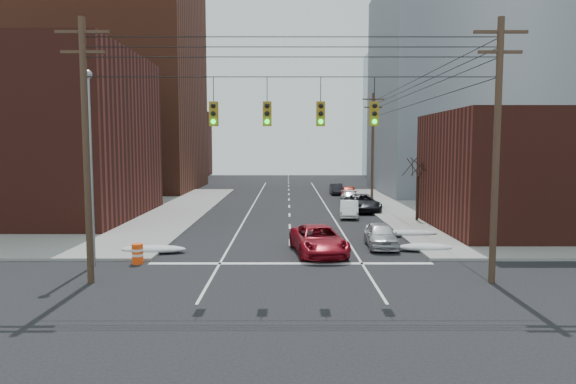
{
  "coord_description": "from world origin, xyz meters",
  "views": [
    {
      "loc": [
        -0.17,
        -18.3,
        5.84
      ],
      "look_at": [
        -0.13,
        12.38,
        3.0
      ],
      "focal_mm": 32.0,
      "sensor_mm": 36.0,
      "label": 1
    }
  ],
  "objects_px": {
    "lot_car_b": "(124,198)",
    "lot_car_d": "(106,198)",
    "red_pickup": "(319,240)",
    "parked_car_c": "(362,203)",
    "parked_car_f": "(336,189)",
    "lot_car_c": "(86,203)",
    "parked_car_d": "(350,198)",
    "lot_car_a": "(109,205)",
    "parked_car_e": "(349,193)",
    "parked_car_b": "(349,209)",
    "parked_car_a": "(381,235)",
    "construction_barrel": "(138,254)"
  },
  "relations": [
    {
      "from": "parked_car_f",
      "to": "red_pickup",
      "type": "bearing_deg",
      "value": -96.88
    },
    {
      "from": "lot_car_d",
      "to": "parked_car_b",
      "type": "bearing_deg",
      "value": -96.03
    },
    {
      "from": "red_pickup",
      "to": "construction_barrel",
      "type": "height_order",
      "value": "red_pickup"
    },
    {
      "from": "parked_car_c",
      "to": "parked_car_f",
      "type": "height_order",
      "value": "parked_car_c"
    },
    {
      "from": "lot_car_b",
      "to": "lot_car_d",
      "type": "height_order",
      "value": "lot_car_b"
    },
    {
      "from": "lot_car_d",
      "to": "construction_barrel",
      "type": "height_order",
      "value": "lot_car_d"
    },
    {
      "from": "parked_car_b",
      "to": "lot_car_b",
      "type": "xyz_separation_m",
      "value": [
        -20.21,
        6.68,
        0.19
      ]
    },
    {
      "from": "red_pickup",
      "to": "lot_car_c",
      "type": "height_order",
      "value": "lot_car_c"
    },
    {
      "from": "lot_car_c",
      "to": "parked_car_d",
      "type": "bearing_deg",
      "value": -75.19
    },
    {
      "from": "parked_car_f",
      "to": "lot_car_a",
      "type": "bearing_deg",
      "value": -137.79
    },
    {
      "from": "parked_car_f",
      "to": "lot_car_b",
      "type": "xyz_separation_m",
      "value": [
        -20.98,
        -12.36,
        0.22
      ]
    },
    {
      "from": "lot_car_a",
      "to": "lot_car_c",
      "type": "relative_size",
      "value": 0.92
    },
    {
      "from": "red_pickup",
      "to": "parked_car_d",
      "type": "height_order",
      "value": "red_pickup"
    },
    {
      "from": "red_pickup",
      "to": "lot_car_d",
      "type": "distance_m",
      "value": 28.25
    },
    {
      "from": "parked_car_a",
      "to": "lot_car_c",
      "type": "distance_m",
      "value": 26.9
    },
    {
      "from": "lot_car_c",
      "to": "lot_car_d",
      "type": "distance_m",
      "value": 4.65
    },
    {
      "from": "parked_car_d",
      "to": "lot_car_c",
      "type": "xyz_separation_m",
      "value": [
        -23.43,
        -6.75,
        0.28
      ]
    },
    {
      "from": "red_pickup",
      "to": "parked_car_e",
      "type": "bearing_deg",
      "value": 71.95
    },
    {
      "from": "lot_car_d",
      "to": "parked_car_a",
      "type": "bearing_deg",
      "value": -118.46
    },
    {
      "from": "parked_car_c",
      "to": "parked_car_d",
      "type": "relative_size",
      "value": 1.29
    },
    {
      "from": "parked_car_e",
      "to": "lot_car_c",
      "type": "height_order",
      "value": "lot_car_c"
    },
    {
      "from": "red_pickup",
      "to": "lot_car_a",
      "type": "relative_size",
      "value": 1.17
    },
    {
      "from": "lot_car_d",
      "to": "lot_car_c",
      "type": "bearing_deg",
      "value": -168.78
    },
    {
      "from": "parked_car_b",
      "to": "lot_car_c",
      "type": "distance_m",
      "value": 22.34
    },
    {
      "from": "parked_car_e",
      "to": "lot_car_c",
      "type": "relative_size",
      "value": 0.84
    },
    {
      "from": "lot_car_c",
      "to": "parked_car_e",
      "type": "bearing_deg",
      "value": -66.37
    },
    {
      "from": "lot_car_c",
      "to": "red_pickup",
      "type": "bearing_deg",
      "value": -132.32
    },
    {
      "from": "parked_car_b",
      "to": "lot_car_b",
      "type": "bearing_deg",
      "value": 168.21
    },
    {
      "from": "parked_car_d",
      "to": "lot_car_b",
      "type": "distance_m",
      "value": 21.63
    },
    {
      "from": "parked_car_c",
      "to": "lot_car_a",
      "type": "height_order",
      "value": "lot_car_a"
    },
    {
      "from": "red_pickup",
      "to": "lot_car_d",
      "type": "relative_size",
      "value": 1.41
    },
    {
      "from": "parked_car_c",
      "to": "parked_car_b",
      "type": "bearing_deg",
      "value": -118.32
    },
    {
      "from": "parked_car_f",
      "to": "lot_car_c",
      "type": "distance_m",
      "value": 28.19
    },
    {
      "from": "red_pickup",
      "to": "lot_car_c",
      "type": "relative_size",
      "value": 1.07
    },
    {
      "from": "lot_car_a",
      "to": "lot_car_b",
      "type": "height_order",
      "value": "lot_car_a"
    },
    {
      "from": "lot_car_a",
      "to": "lot_car_c",
      "type": "xyz_separation_m",
      "value": [
        -2.62,
        1.93,
        -0.03
      ]
    },
    {
      "from": "parked_car_d",
      "to": "parked_car_e",
      "type": "distance_m",
      "value": 4.3
    },
    {
      "from": "lot_car_b",
      "to": "lot_car_c",
      "type": "relative_size",
      "value": 1.02
    },
    {
      "from": "lot_car_c",
      "to": "parked_car_f",
      "type": "bearing_deg",
      "value": -55.72
    },
    {
      "from": "lot_car_c",
      "to": "lot_car_d",
      "type": "bearing_deg",
      "value": -2.31
    },
    {
      "from": "parked_car_c",
      "to": "parked_car_f",
      "type": "bearing_deg",
      "value": 88.41
    },
    {
      "from": "parked_car_a",
      "to": "lot_car_c",
      "type": "bearing_deg",
      "value": 148.86
    },
    {
      "from": "parked_car_e",
      "to": "lot_car_d",
      "type": "relative_size",
      "value": 1.11
    },
    {
      "from": "red_pickup",
      "to": "parked_car_c",
      "type": "xyz_separation_m",
      "value": [
        4.9,
        17.45,
        -0.0
      ]
    },
    {
      "from": "parked_car_a",
      "to": "parked_car_f",
      "type": "relative_size",
      "value": 1.05
    },
    {
      "from": "parked_car_e",
      "to": "red_pickup",
      "type": "bearing_deg",
      "value": -95.09
    },
    {
      "from": "parked_car_c",
      "to": "construction_barrel",
      "type": "bearing_deg",
      "value": -129.93
    },
    {
      "from": "red_pickup",
      "to": "parked_car_c",
      "type": "height_order",
      "value": "red_pickup"
    },
    {
      "from": "parked_car_e",
      "to": "parked_car_f",
      "type": "bearing_deg",
      "value": 103.9
    },
    {
      "from": "lot_car_c",
      "to": "construction_barrel",
      "type": "distance_m",
      "value": 21.16
    }
  ]
}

